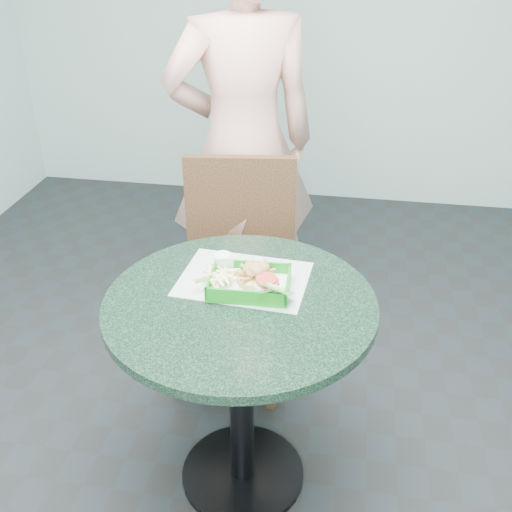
% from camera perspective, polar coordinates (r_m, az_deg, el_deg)
% --- Properties ---
extents(floor, '(4.00, 5.00, 0.02)m').
position_cam_1_polar(floor, '(2.32, -1.26, -20.07)').
color(floor, '#303335').
rests_on(floor, ground).
extents(cafe_table, '(0.83, 0.83, 0.75)m').
position_cam_1_polar(cafe_table, '(1.91, -1.46, -8.90)').
color(cafe_table, black).
rests_on(cafe_table, floor).
extents(dining_chair, '(0.46, 0.46, 0.93)m').
position_cam_1_polar(dining_chair, '(2.48, -1.94, -0.09)').
color(dining_chair, '#50341F').
rests_on(dining_chair, floor).
extents(diner_person, '(0.94, 0.80, 2.19)m').
position_cam_1_polar(diner_person, '(2.53, -1.32, 14.41)').
color(diner_person, '#E3A491').
rests_on(diner_person, floor).
extents(placemat, '(0.42, 0.33, 0.00)m').
position_cam_1_polar(placemat, '(1.90, -1.16, -2.71)').
color(placemat, silver).
rests_on(placemat, cafe_table).
extents(food_basket, '(0.24, 0.18, 0.05)m').
position_cam_1_polar(food_basket, '(1.84, -0.62, -3.35)').
color(food_basket, '#128D18').
rests_on(food_basket, placemat).
extents(crab_sandwich, '(0.11, 0.11, 0.07)m').
position_cam_1_polar(crab_sandwich, '(1.85, -0.01, -2.12)').
color(crab_sandwich, tan).
rests_on(crab_sandwich, food_basket).
extents(fries_pile, '(0.12, 0.12, 0.04)m').
position_cam_1_polar(fries_pile, '(1.87, -3.42, -2.24)').
color(fries_pile, '#FFF4AC').
rests_on(fries_pile, food_basket).
extents(sauce_ramekin, '(0.06, 0.06, 0.03)m').
position_cam_1_polar(sauce_ramekin, '(1.92, -3.05, -0.69)').
color(sauce_ramekin, white).
rests_on(sauce_ramekin, food_basket).
extents(garnish_cup, '(0.12, 0.11, 0.05)m').
position_cam_1_polar(garnish_cup, '(1.80, 1.26, -3.47)').
color(garnish_cup, white).
rests_on(garnish_cup, food_basket).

